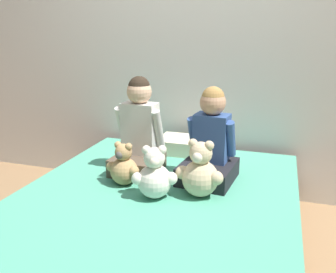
% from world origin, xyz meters
% --- Properties ---
extents(ground_plane, '(14.00, 14.00, 0.00)m').
position_xyz_m(ground_plane, '(0.00, 0.00, 0.00)').
color(ground_plane, '#93704C').
extents(wall_behind_bed, '(8.00, 0.06, 2.50)m').
position_xyz_m(wall_behind_bed, '(0.00, 1.13, 1.25)').
color(wall_behind_bed, silver).
rests_on(wall_behind_bed, ground_plane).
extents(bed, '(1.60, 2.04, 0.41)m').
position_xyz_m(bed, '(0.00, 0.00, 0.20)').
color(bed, brown).
rests_on(bed, ground_plane).
extents(child_on_left, '(0.32, 0.36, 0.63)m').
position_xyz_m(child_on_left, '(-0.23, 0.39, 0.67)').
color(child_on_left, brown).
rests_on(child_on_left, bed).
extents(child_on_right, '(0.35, 0.40, 0.59)m').
position_xyz_m(child_on_right, '(0.25, 0.39, 0.64)').
color(child_on_right, black).
rests_on(child_on_right, bed).
extents(teddy_bear_held_by_left_child, '(0.22, 0.17, 0.27)m').
position_xyz_m(teddy_bear_held_by_left_child, '(-0.23, 0.14, 0.52)').
color(teddy_bear_held_by_left_child, tan).
rests_on(teddy_bear_held_by_left_child, bed).
extents(teddy_bear_held_by_right_child, '(0.28, 0.21, 0.33)m').
position_xyz_m(teddy_bear_held_by_right_child, '(0.25, 0.13, 0.55)').
color(teddy_bear_held_by_right_child, '#D1B78E').
rests_on(teddy_bear_held_by_right_child, bed).
extents(teddy_bear_between_children, '(0.25, 0.19, 0.31)m').
position_xyz_m(teddy_bear_between_children, '(0.01, 0.03, 0.54)').
color(teddy_bear_between_children, silver).
rests_on(teddy_bear_between_children, bed).
extents(pillow_at_headboard, '(0.46, 0.29, 0.11)m').
position_xyz_m(pillow_at_headboard, '(0.00, 0.84, 0.46)').
color(pillow_at_headboard, beige).
rests_on(pillow_at_headboard, bed).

